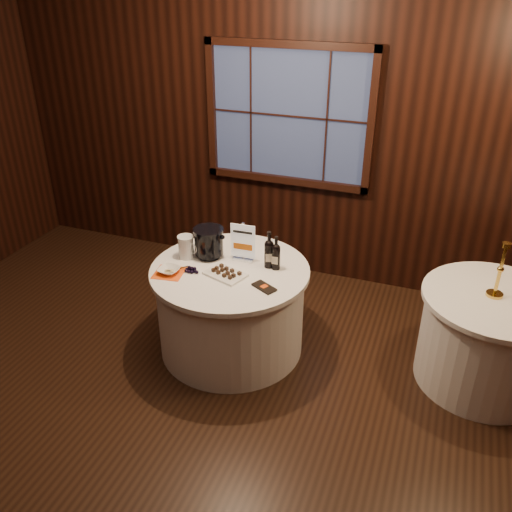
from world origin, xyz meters
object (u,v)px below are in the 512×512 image
at_px(ice_bucket, 209,242).
at_px(chocolate_box, 264,287).
at_px(port_bottle_right, 276,255).
at_px(grape_bunch, 192,269).
at_px(port_bottle_left, 269,252).
at_px(glass_pitcher, 186,247).
at_px(brass_candlestick, 499,277).
at_px(sign_stand, 243,248).
at_px(cracker_bowl, 169,270).
at_px(main_table, 231,308).
at_px(side_table, 488,339).
at_px(chocolate_plate, 225,273).

relative_size(ice_bucket, chocolate_box, 1.34).
relative_size(port_bottle_right, grape_bunch, 1.53).
relative_size(port_bottle_left, ice_bucket, 1.22).
xyz_separation_m(port_bottle_right, glass_pitcher, (-0.75, -0.08, -0.03)).
xyz_separation_m(ice_bucket, brass_candlestick, (2.21, 0.19, 0.02)).
relative_size(sign_stand, grape_bunch, 1.78).
bearing_deg(ice_bucket, glass_pitcher, -154.98).
relative_size(grape_bunch, cracker_bowl, 1.13).
xyz_separation_m(chocolate_box, cracker_bowl, (-0.78, -0.05, 0.02)).
xyz_separation_m(port_bottle_left, brass_candlestick, (1.69, 0.18, 0.02)).
bearing_deg(brass_candlestick, grape_bunch, -168.15).
xyz_separation_m(main_table, side_table, (2.00, 0.30, 0.00)).
bearing_deg(brass_candlestick, side_table, -24.50).
bearing_deg(port_bottle_left, port_bottle_right, -30.26).
distance_m(port_bottle_left, glass_pitcher, 0.69).
bearing_deg(chocolate_box, chocolate_plate, -163.38).
height_order(side_table, brass_candlestick, brass_candlestick).
distance_m(sign_stand, glass_pitcher, 0.47).
bearing_deg(port_bottle_left, ice_bucket, 160.26).
bearing_deg(glass_pitcher, chocolate_plate, -10.89).
relative_size(glass_pitcher, brass_candlestick, 0.45).
bearing_deg(sign_stand, chocolate_box, -51.70).
distance_m(main_table, side_table, 2.02).
distance_m(grape_bunch, cracker_bowl, 0.18).
relative_size(ice_bucket, glass_pitcher, 1.32).
height_order(port_bottle_left, glass_pitcher, port_bottle_left).
bearing_deg(port_bottle_left, cracker_bowl, -173.07).
distance_m(chocolate_plate, chocolate_box, 0.36).
distance_m(ice_bucket, grape_bunch, 0.30).
xyz_separation_m(side_table, cracker_bowl, (-2.42, -0.54, 0.41)).
height_order(side_table, port_bottle_right, port_bottle_right).
bearing_deg(brass_candlestick, chocolate_box, -162.90).
distance_m(chocolate_box, brass_candlestick, 1.69).
bearing_deg(chocolate_box, port_bottle_left, 131.81).
height_order(side_table, grape_bunch, grape_bunch).
bearing_deg(cracker_bowl, sign_stand, 41.20).
bearing_deg(ice_bucket, side_table, 4.48).
bearing_deg(sign_stand, glass_pitcher, -167.13).
xyz_separation_m(main_table, port_bottle_right, (0.34, 0.13, 0.51)).
relative_size(port_bottle_right, ice_bucket, 1.12).
xyz_separation_m(port_bottle_left, cracker_bowl, (-0.70, -0.37, -0.11)).
bearing_deg(chocolate_plate, chocolate_box, -11.77).
xyz_separation_m(port_bottle_left, glass_pitcher, (-0.69, -0.09, -0.04)).
height_order(main_table, sign_stand, sign_stand).
height_order(grape_bunch, glass_pitcher, glass_pitcher).
bearing_deg(side_table, glass_pitcher, -173.97).
distance_m(side_table, chocolate_box, 1.76).
relative_size(port_bottle_left, glass_pitcher, 1.60).
height_order(chocolate_box, glass_pitcher, glass_pitcher).
xyz_separation_m(glass_pitcher, brass_candlestick, (2.38, 0.27, 0.06)).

